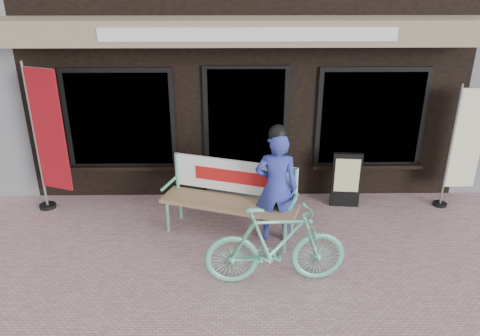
{
  "coord_description": "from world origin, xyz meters",
  "views": [
    {
      "loc": [
        -0.2,
        -5.16,
        3.58
      ],
      "look_at": [
        -0.11,
        0.7,
        1.05
      ],
      "focal_mm": 35.0,
      "sensor_mm": 36.0,
      "label": 1
    }
  ],
  "objects_px": {
    "nobori_cream": "(464,146)",
    "menu_stand": "(346,179)",
    "person": "(276,186)",
    "bicycle": "(275,245)",
    "nobori_red": "(48,138)",
    "bench": "(231,192)"
  },
  "relations": [
    {
      "from": "bicycle",
      "to": "nobori_red",
      "type": "height_order",
      "value": "nobori_red"
    },
    {
      "from": "bicycle",
      "to": "nobori_cream",
      "type": "xyz_separation_m",
      "value": [
        3.07,
        1.95,
        0.52
      ]
    },
    {
      "from": "bicycle",
      "to": "menu_stand",
      "type": "relative_size",
      "value": 1.88
    },
    {
      "from": "menu_stand",
      "to": "bicycle",
      "type": "bearing_deg",
      "value": -117.99
    },
    {
      "from": "person",
      "to": "menu_stand",
      "type": "distance_m",
      "value": 1.61
    },
    {
      "from": "bench",
      "to": "person",
      "type": "bearing_deg",
      "value": -2.91
    },
    {
      "from": "bench",
      "to": "bicycle",
      "type": "height_order",
      "value": "bench"
    },
    {
      "from": "nobori_red",
      "to": "nobori_cream",
      "type": "bearing_deg",
      "value": 21.71
    },
    {
      "from": "person",
      "to": "bicycle",
      "type": "distance_m",
      "value": 1.03
    },
    {
      "from": "person",
      "to": "nobori_red",
      "type": "height_order",
      "value": "nobori_red"
    },
    {
      "from": "bench",
      "to": "menu_stand",
      "type": "relative_size",
      "value": 2.2
    },
    {
      "from": "bench",
      "to": "nobori_cream",
      "type": "distance_m",
      "value": 3.7
    },
    {
      "from": "person",
      "to": "nobori_cream",
      "type": "relative_size",
      "value": 0.85
    },
    {
      "from": "bicycle",
      "to": "nobori_red",
      "type": "xyz_separation_m",
      "value": [
        -3.28,
        1.89,
        0.7
      ]
    },
    {
      "from": "bench",
      "to": "bicycle",
      "type": "xyz_separation_m",
      "value": [
        0.53,
        -1.22,
        -0.11
      ]
    },
    {
      "from": "menu_stand",
      "to": "person",
      "type": "bearing_deg",
      "value": -135.34
    },
    {
      "from": "nobori_cream",
      "to": "menu_stand",
      "type": "relative_size",
      "value": 2.2
    },
    {
      "from": "person",
      "to": "nobori_red",
      "type": "distance_m",
      "value": 3.51
    },
    {
      "from": "bicycle",
      "to": "bench",
      "type": "bearing_deg",
      "value": 20.43
    },
    {
      "from": "nobori_red",
      "to": "menu_stand",
      "type": "distance_m",
      "value": 4.64
    },
    {
      "from": "bicycle",
      "to": "nobori_cream",
      "type": "distance_m",
      "value": 3.67
    },
    {
      "from": "person",
      "to": "nobori_red",
      "type": "bearing_deg",
      "value": 171.34
    }
  ]
}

